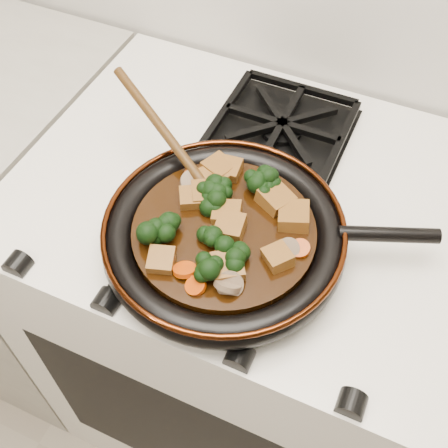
% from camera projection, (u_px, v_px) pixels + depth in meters
% --- Properties ---
extents(stove, '(0.76, 0.60, 0.90)m').
position_uv_depth(stove, '(243.00, 319.00, 1.27)').
color(stove, white).
rests_on(stove, ground).
extents(burner_grate_front, '(0.23, 0.23, 0.03)m').
position_uv_depth(burner_grate_front, '(214.00, 247.00, 0.82)').
color(burner_grate_front, black).
rests_on(burner_grate_front, stove).
extents(burner_grate_back, '(0.23, 0.23, 0.03)m').
position_uv_depth(burner_grate_back, '(282.00, 127.00, 0.98)').
color(burner_grate_back, black).
rests_on(burner_grate_back, stove).
extents(skillet, '(0.46, 0.35, 0.05)m').
position_uv_depth(skillet, '(225.00, 235.00, 0.80)').
color(skillet, black).
rests_on(skillet, burner_grate_front).
extents(braising_sauce, '(0.26, 0.26, 0.02)m').
position_uv_depth(braising_sauce, '(224.00, 233.00, 0.79)').
color(braising_sauce, black).
rests_on(braising_sauce, skillet).
extents(tofu_cube_0, '(0.06, 0.06, 0.03)m').
position_uv_depth(tofu_cube_0, '(276.00, 199.00, 0.81)').
color(tofu_cube_0, brown).
rests_on(tofu_cube_0, braising_sauce).
extents(tofu_cube_1, '(0.05, 0.05, 0.03)m').
position_uv_depth(tofu_cube_1, '(219.00, 169.00, 0.85)').
color(tofu_cube_1, brown).
rests_on(tofu_cube_1, braising_sauce).
extents(tofu_cube_2, '(0.05, 0.05, 0.02)m').
position_uv_depth(tofu_cube_2, '(227.00, 214.00, 0.79)').
color(tofu_cube_2, brown).
rests_on(tofu_cube_2, braising_sauce).
extents(tofu_cube_3, '(0.05, 0.05, 0.02)m').
position_uv_depth(tofu_cube_3, '(214.00, 177.00, 0.84)').
color(tofu_cube_3, brown).
rests_on(tofu_cube_3, braising_sauce).
extents(tofu_cube_4, '(0.05, 0.05, 0.03)m').
position_uv_depth(tofu_cube_4, '(278.00, 257.00, 0.75)').
color(tofu_cube_4, brown).
rests_on(tofu_cube_4, braising_sauce).
extents(tofu_cube_5, '(0.05, 0.05, 0.03)m').
position_uv_depth(tofu_cube_5, '(230.00, 227.00, 0.78)').
color(tofu_cube_5, brown).
rests_on(tofu_cube_5, braising_sauce).
extents(tofu_cube_6, '(0.05, 0.05, 0.02)m').
position_uv_depth(tofu_cube_6, '(192.00, 198.00, 0.81)').
color(tofu_cube_6, brown).
rests_on(tofu_cube_6, braising_sauce).
extents(tofu_cube_7, '(0.06, 0.06, 0.03)m').
position_uv_depth(tofu_cube_7, '(228.00, 267.00, 0.74)').
color(tofu_cube_7, brown).
rests_on(tofu_cube_7, braising_sauce).
extents(tofu_cube_8, '(0.04, 0.04, 0.02)m').
position_uv_depth(tofu_cube_8, '(229.00, 169.00, 0.85)').
color(tofu_cube_8, brown).
rests_on(tofu_cube_8, braising_sauce).
extents(tofu_cube_9, '(0.06, 0.06, 0.02)m').
position_uv_depth(tofu_cube_9, '(206.00, 194.00, 0.82)').
color(tofu_cube_9, brown).
rests_on(tofu_cube_9, braising_sauce).
extents(tofu_cube_10, '(0.06, 0.06, 0.03)m').
position_uv_depth(tofu_cube_10, '(294.00, 216.00, 0.79)').
color(tofu_cube_10, brown).
rests_on(tofu_cube_10, braising_sauce).
extents(tofu_cube_11, '(0.04, 0.05, 0.02)m').
position_uv_depth(tofu_cube_11, '(161.00, 260.00, 0.75)').
color(tofu_cube_11, brown).
rests_on(tofu_cube_11, braising_sauce).
extents(broccoli_floret_0, '(0.08, 0.07, 0.07)m').
position_uv_depth(broccoli_floret_0, '(213.00, 238.00, 0.77)').
color(broccoli_floret_0, black).
rests_on(broccoli_floret_0, braising_sauce).
extents(broccoli_floret_1, '(0.07, 0.07, 0.06)m').
position_uv_depth(broccoli_floret_1, '(258.00, 183.00, 0.82)').
color(broccoli_floret_1, black).
rests_on(broccoli_floret_1, braising_sauce).
extents(broccoli_floret_2, '(0.08, 0.08, 0.07)m').
position_uv_depth(broccoli_floret_2, '(213.00, 194.00, 0.81)').
color(broccoli_floret_2, black).
rests_on(broccoli_floret_2, braising_sauce).
extents(broccoli_floret_3, '(0.08, 0.08, 0.06)m').
position_uv_depth(broccoli_floret_3, '(211.00, 201.00, 0.81)').
color(broccoli_floret_3, black).
rests_on(broccoli_floret_3, braising_sauce).
extents(broccoli_floret_4, '(0.08, 0.08, 0.07)m').
position_uv_depth(broccoli_floret_4, '(230.00, 257.00, 0.75)').
color(broccoli_floret_4, black).
rests_on(broccoli_floret_4, braising_sauce).
extents(broccoli_floret_5, '(0.07, 0.07, 0.07)m').
position_uv_depth(broccoli_floret_5, '(219.00, 191.00, 0.82)').
color(broccoli_floret_5, black).
rests_on(broccoli_floret_5, braising_sauce).
extents(broccoli_floret_6, '(0.09, 0.09, 0.08)m').
position_uv_depth(broccoli_floret_6, '(152.00, 231.00, 0.77)').
color(broccoli_floret_6, black).
rests_on(broccoli_floret_6, braising_sauce).
extents(broccoli_floret_7, '(0.08, 0.08, 0.06)m').
position_uv_depth(broccoli_floret_7, '(165.00, 230.00, 0.77)').
color(broccoli_floret_7, black).
rests_on(broccoli_floret_7, braising_sauce).
extents(broccoli_floret_8, '(0.08, 0.09, 0.07)m').
position_uv_depth(broccoli_floret_8, '(203.00, 273.00, 0.73)').
color(broccoli_floret_8, black).
rests_on(broccoli_floret_8, braising_sauce).
extents(broccoli_floret_9, '(0.08, 0.07, 0.07)m').
position_uv_depth(broccoli_floret_9, '(263.00, 187.00, 0.82)').
color(broccoli_floret_9, black).
rests_on(broccoli_floret_9, braising_sauce).
extents(carrot_coin_0, '(0.03, 0.03, 0.02)m').
position_uv_depth(carrot_coin_0, '(222.00, 259.00, 0.75)').
color(carrot_coin_0, '#BA3A05').
rests_on(carrot_coin_0, braising_sauce).
extents(carrot_coin_1, '(0.03, 0.03, 0.02)m').
position_uv_depth(carrot_coin_1, '(196.00, 286.00, 0.72)').
color(carrot_coin_1, '#BA3A05').
rests_on(carrot_coin_1, braising_sauce).
extents(carrot_coin_2, '(0.03, 0.03, 0.02)m').
position_uv_depth(carrot_coin_2, '(300.00, 249.00, 0.76)').
color(carrot_coin_2, '#BA3A05').
rests_on(carrot_coin_2, braising_sauce).
extents(carrot_coin_3, '(0.03, 0.03, 0.02)m').
position_uv_depth(carrot_coin_3, '(193.00, 175.00, 0.84)').
color(carrot_coin_3, '#BA3A05').
rests_on(carrot_coin_3, braising_sauce).
extents(carrot_coin_4, '(0.03, 0.03, 0.02)m').
position_uv_depth(carrot_coin_4, '(185.00, 270.00, 0.74)').
color(carrot_coin_4, '#BA3A05').
rests_on(carrot_coin_4, braising_sauce).
extents(mushroom_slice_0, '(0.05, 0.05, 0.03)m').
position_uv_depth(mushroom_slice_0, '(192.00, 182.00, 0.83)').
color(mushroom_slice_0, brown).
rests_on(mushroom_slice_0, braising_sauce).
extents(mushroom_slice_1, '(0.04, 0.03, 0.03)m').
position_uv_depth(mushroom_slice_1, '(228.00, 284.00, 0.72)').
color(mushroom_slice_1, brown).
rests_on(mushroom_slice_1, braising_sauce).
extents(mushroom_slice_2, '(0.04, 0.04, 0.02)m').
position_uv_depth(mushroom_slice_2, '(288.00, 248.00, 0.76)').
color(mushroom_slice_2, brown).
rests_on(mushroom_slice_2, braising_sauce).
extents(mushroom_slice_3, '(0.04, 0.04, 0.03)m').
position_uv_depth(mushroom_slice_3, '(230.00, 284.00, 0.72)').
color(mushroom_slice_3, brown).
rests_on(mushroom_slice_3, braising_sauce).
extents(wooden_spoon, '(0.15, 0.10, 0.25)m').
position_uv_depth(wooden_spoon, '(181.00, 154.00, 0.84)').
color(wooden_spoon, '#43290E').
rests_on(wooden_spoon, braising_sauce).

